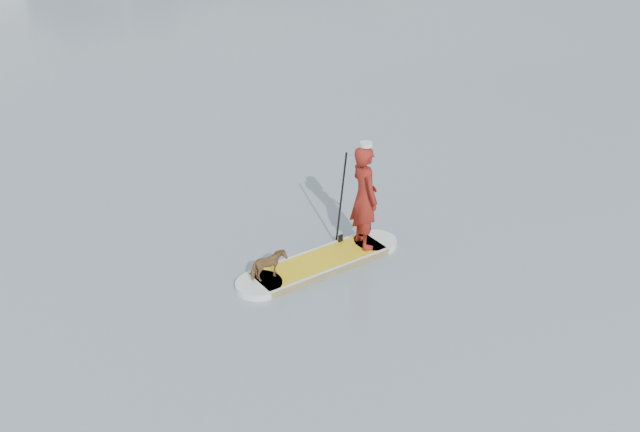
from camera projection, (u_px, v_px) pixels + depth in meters
ground at (456, 331)px, 10.95m from camera, size 140.00×140.00×0.00m
paddleboard at (320, 263)px, 12.59m from camera, size 3.29×0.97×0.12m
paddler at (364, 197)px, 12.59m from camera, size 0.63×0.80×1.94m
white_cap at (366, 144)px, 12.12m from camera, size 0.22×0.22×0.07m
dog at (268, 266)px, 11.91m from camera, size 0.63×0.33×0.52m
paddle at (341, 209)px, 12.82m from camera, size 0.10×0.30×2.00m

